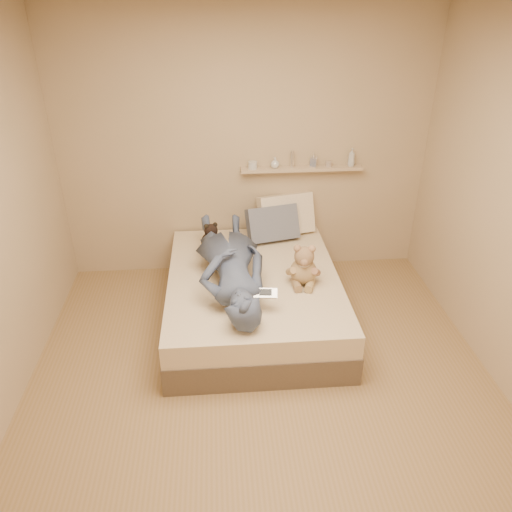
{
  "coord_description": "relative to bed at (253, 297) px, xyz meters",
  "views": [
    {
      "loc": [
        -0.28,
        -2.81,
        2.72
      ],
      "look_at": [
        0.0,
        0.65,
        0.8
      ],
      "focal_mm": 35.0,
      "sensor_mm": 36.0,
      "label": 1
    }
  ],
  "objects": [
    {
      "name": "room",
      "position": [
        0.0,
        -0.93,
        1.08
      ],
      "size": [
        3.8,
        3.8,
        3.8
      ],
      "color": "#90714A",
      "rests_on": "ground"
    },
    {
      "name": "bed",
      "position": [
        0.0,
        0.0,
        0.0
      ],
      "size": [
        1.5,
        1.9,
        0.45
      ],
      "color": "brown",
      "rests_on": "floor"
    },
    {
      "name": "game_console",
      "position": [
        0.05,
        -0.54,
        0.39
      ],
      "size": [
        0.19,
        0.1,
        0.06
      ],
      "color": "#BBBCC2",
      "rests_on": "bed"
    },
    {
      "name": "teddy_bear",
      "position": [
        0.41,
        -0.17,
        0.38
      ],
      "size": [
        0.31,
        0.3,
        0.38
      ],
      "color": "tan",
      "rests_on": "bed"
    },
    {
      "name": "dark_plush",
      "position": [
        -0.36,
        0.49,
        0.35
      ],
      "size": [
        0.19,
        0.19,
        0.29
      ],
      "color": "black",
      "rests_on": "bed"
    },
    {
      "name": "pillow_cream",
      "position": [
        0.39,
        0.83,
        0.43
      ],
      "size": [
        0.6,
        0.4,
        0.43
      ],
      "primitive_type": "cube",
      "rotation": [
        -0.31,
        0.0,
        0.24
      ],
      "color": "beige",
      "rests_on": "bed"
    },
    {
      "name": "pillow_grey",
      "position": [
        0.24,
        0.69,
        0.4
      ],
      "size": [
        0.55,
        0.37,
        0.37
      ],
      "primitive_type": "cube",
      "rotation": [
        -0.43,
        0.0,
        0.23
      ],
      "color": "slate",
      "rests_on": "bed"
    },
    {
      "name": "person",
      "position": [
        -0.2,
        -0.1,
        0.41
      ],
      "size": [
        0.72,
        1.62,
        0.38
      ],
      "primitive_type": "imported",
      "rotation": [
        0.0,
        0.0,
        3.24
      ],
      "color": "#424E69",
      "rests_on": "bed"
    },
    {
      "name": "wall_shelf",
      "position": [
        0.55,
        0.91,
        0.88
      ],
      "size": [
        1.2,
        0.12,
        0.03
      ],
      "primitive_type": "cube",
      "color": "tan",
      "rests_on": "wall_back"
    },
    {
      "name": "shelf_bottles",
      "position": [
        0.57,
        0.91,
        0.96
      ],
      "size": [
        1.06,
        0.1,
        0.18
      ],
      "color": "silver",
      "rests_on": "wall_shelf"
    }
  ]
}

